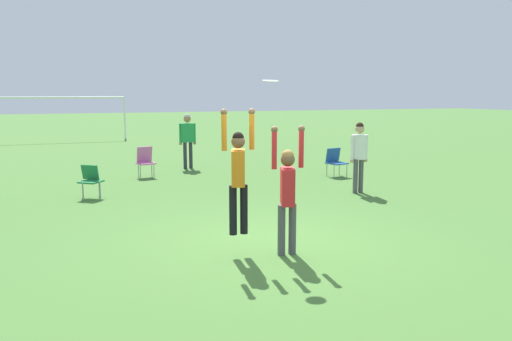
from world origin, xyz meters
TOP-DOWN VIEW (x-y plane):
  - ground_plane at (0.00, 0.00)m, footprint 120.00×120.00m
  - person_jumping at (-0.62, -0.36)m, footprint 0.55×0.44m
  - person_defending at (0.10, -0.61)m, footprint 0.56×0.45m
  - frisbee at (-0.10, -0.37)m, footprint 0.26×0.26m
  - camping_chair_0 at (-0.84, 7.64)m, footprint 0.57×0.62m
  - camping_chair_1 at (-2.55, 5.03)m, footprint 0.64×0.71m
  - camping_chair_2 at (4.60, 5.71)m, footprint 0.62×0.66m
  - person_spectator_near at (3.84, 3.23)m, footprint 0.51×0.40m
  - person_spectator_far at (0.77, 8.90)m, footprint 0.59×0.25m
  - soccer_goal at (-3.40, 21.22)m, footprint 7.10×0.10m

SIDE VIEW (x-z plane):
  - ground_plane at x=0.00m, z-range 0.00..0.00m
  - camping_chair_1 at x=-2.55m, z-range 0.08..0.88m
  - camping_chair_2 at x=4.60m, z-range 0.07..0.93m
  - camping_chair_0 at x=-0.84m, z-range 0.08..1.00m
  - person_defending at x=0.10m, z-range 0.05..2.09m
  - person_spectator_near at x=3.84m, z-range 0.19..1.98m
  - person_spectator_far at x=0.77m, z-range 0.20..2.05m
  - person_jumping at x=-0.62m, z-range 0.38..2.34m
  - soccer_goal at x=-3.40m, z-range 0.67..3.02m
  - frisbee at x=-0.10m, z-range 2.68..2.73m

